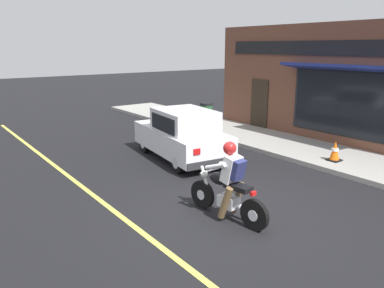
% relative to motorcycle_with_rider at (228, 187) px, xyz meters
% --- Properties ---
extents(ground_plane, '(80.00, 80.00, 0.00)m').
position_rel_motorcycle_with_rider_xyz_m(ground_plane, '(0.11, 0.10, -0.68)').
color(ground_plane, black).
extents(sidewalk_curb, '(2.60, 22.00, 0.14)m').
position_rel_motorcycle_with_rider_xyz_m(sidewalk_curb, '(5.42, 3.10, -0.61)').
color(sidewalk_curb, '#9E9B93').
rests_on(sidewalk_curb, ground).
extents(lane_stripe, '(0.12, 19.80, 0.01)m').
position_rel_motorcycle_with_rider_xyz_m(lane_stripe, '(-1.69, 3.10, -0.67)').
color(lane_stripe, '#D1C64C').
rests_on(lane_stripe, ground).
extents(storefront_building, '(1.25, 9.82, 4.20)m').
position_rel_motorcycle_with_rider_xyz_m(storefront_building, '(6.95, 2.68, 1.43)').
color(storefront_building, brown).
rests_on(storefront_building, ground).
extents(motorcycle_with_rider, '(0.61, 2.02, 1.62)m').
position_rel_motorcycle_with_rider_xyz_m(motorcycle_with_rider, '(0.00, 0.00, 0.00)').
color(motorcycle_with_rider, black).
rests_on(motorcycle_with_rider, ground).
extents(car_hatchback, '(2.13, 3.97, 1.57)m').
position_rel_motorcycle_with_rider_xyz_m(car_hatchback, '(1.72, 3.96, 0.09)').
color(car_hatchback, black).
rests_on(car_hatchback, ground).
extents(traffic_cone, '(0.36, 0.36, 0.60)m').
position_rel_motorcycle_with_rider_xyz_m(traffic_cone, '(4.90, 0.72, -0.25)').
color(traffic_cone, black).
rests_on(traffic_cone, sidewalk_curb).
extents(trash_bin, '(0.56, 0.56, 0.98)m').
position_rel_motorcycle_with_rider_xyz_m(trash_bin, '(5.08, 6.89, -0.04)').
color(trash_bin, '#23512D').
rests_on(trash_bin, sidewalk_curb).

